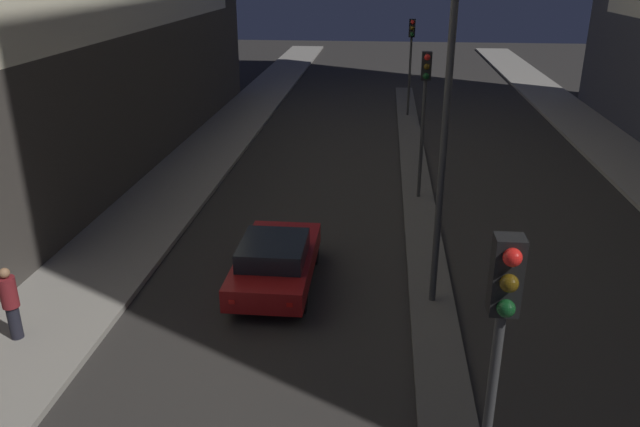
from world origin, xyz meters
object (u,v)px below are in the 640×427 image
object	(u,v)px
traffic_light_near	(498,347)
pedestrian_on_left_sidewalk	(10,302)
car_left_lane	(275,261)
street_lamp	(454,16)
traffic_light_mid	(425,93)
traffic_light_far	(411,46)

from	to	relation	value
traffic_light_near	pedestrian_on_left_sidewalk	size ratio (longest dim) A/B	2.95
car_left_lane	pedestrian_on_left_sidewalk	world-z (taller)	pedestrian_on_left_sidewalk
traffic_light_near	car_left_lane	xyz separation A→B (m)	(-3.94, 7.98, -3.04)
traffic_light_near	street_lamp	size ratio (longest dim) A/B	0.50
traffic_light_mid	street_lamp	size ratio (longest dim) A/B	0.50
traffic_light_far	street_lamp	xyz separation A→B (m)	(0.00, -19.93, 2.97)
traffic_light_mid	street_lamp	world-z (taller)	street_lamp
traffic_light_mid	pedestrian_on_left_sidewalk	bearing A→B (deg)	-132.78
traffic_light_near	traffic_light_far	bearing A→B (deg)	90.00
traffic_light_mid	car_left_lane	size ratio (longest dim) A/B	1.18
traffic_light_mid	pedestrian_on_left_sidewalk	size ratio (longest dim) A/B	2.95
street_lamp	pedestrian_on_left_sidewalk	bearing A→B (deg)	-164.02
traffic_light_far	car_left_lane	world-z (taller)	traffic_light_far
traffic_light_far	pedestrian_on_left_sidewalk	xyz separation A→B (m)	(-9.12, -22.54, -2.71)
street_lamp	car_left_lane	xyz separation A→B (m)	(-3.94, 0.55, -6.02)
pedestrian_on_left_sidewalk	car_left_lane	bearing A→B (deg)	31.43
traffic_light_near	traffic_light_far	world-z (taller)	same
traffic_light_far	street_lamp	size ratio (longest dim) A/B	0.50
traffic_light_near	pedestrian_on_left_sidewalk	bearing A→B (deg)	152.14
traffic_light_mid	pedestrian_on_left_sidewalk	world-z (taller)	traffic_light_mid
traffic_light_near	traffic_light_mid	size ratio (longest dim) A/B	1.00
traffic_light_mid	car_left_lane	world-z (taller)	traffic_light_mid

